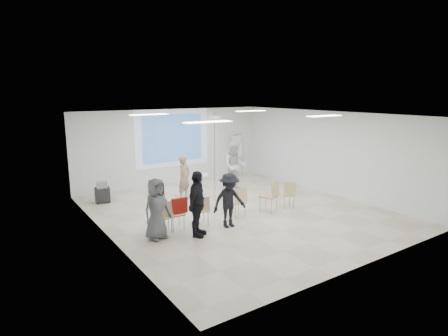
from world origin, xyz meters
TOP-DOWN VIEW (x-y plane):
  - floor at (0.00, 0.00)m, footprint 8.00×9.00m
  - ceiling at (0.00, 0.00)m, footprint 8.00×9.00m
  - wall_back at (0.00, 4.55)m, footprint 8.00×0.10m
  - wall_left at (-4.05, 0.00)m, footprint 0.10×9.00m
  - wall_right at (4.05, 0.00)m, footprint 0.10×9.00m
  - projection_halo at (0.00, 4.49)m, footprint 3.20×0.01m
  - projection_image at (0.00, 4.47)m, footprint 2.60×0.01m
  - pedestal_table at (0.08, 2.49)m, footprint 0.75×0.75m
  - player_left at (-0.75, 2.13)m, footprint 0.75×0.66m
  - player_right at (1.50, 2.31)m, footprint 1.23×1.16m
  - controller_left at (-0.57, 2.38)m, footprint 0.08×0.12m
  - controller_right at (1.32, 2.56)m, footprint 0.10×0.13m
  - chair_far_left at (-2.71, -0.43)m, footprint 0.46×0.49m
  - chair_left_mid at (-2.30, -0.37)m, footprint 0.41×0.44m
  - chair_left_inner at (-1.58, -0.44)m, footprint 0.45×0.47m
  - chair_center at (-0.30, -0.43)m, footprint 0.44×0.47m
  - chair_right_inner at (0.80, -0.62)m, footprint 0.62×0.64m
  - chair_right_far at (1.51, -0.62)m, footprint 0.53×0.55m
  - red_jacket at (-2.30, -0.51)m, footprint 0.44×0.11m
  - laptop at (-1.58, -0.35)m, footprint 0.34×0.26m
  - audience_left at (-2.07, -1.05)m, footprint 1.31×1.28m
  - audience_mid at (-1.01, -0.95)m, footprint 1.16×0.69m
  - audience_outer at (-3.00, -0.63)m, footprint 0.99×0.79m
  - flipchart_easel at (2.87, 4.02)m, footprint 0.75×0.60m
  - av_cart at (-3.23, 3.34)m, footprint 0.54×0.46m
  - ceiling_projector at (0.10, 1.49)m, footprint 0.30×0.25m
  - fluor_panel_nw at (-2.00, 2.00)m, footprint 1.20×0.30m
  - fluor_panel_ne at (2.00, 2.00)m, footprint 1.20×0.30m
  - fluor_panel_sw at (-2.00, -1.50)m, footprint 1.20×0.30m
  - fluor_panel_se at (2.00, -1.50)m, footprint 1.20×0.30m

SIDE VIEW (x-z plane):
  - floor at x=0.00m, z-range -0.10..0.00m
  - av_cart at x=-3.23m, z-range -0.03..0.69m
  - pedestal_table at x=0.08m, z-range 0.04..0.79m
  - laptop at x=-1.58m, z-range 0.44..0.47m
  - chair_left_mid at x=-2.30m, z-range 0.08..0.92m
  - chair_left_inner at x=-1.58m, z-range 0.08..0.93m
  - chair_right_far at x=1.51m, z-range 0.08..0.96m
  - chair_far_left at x=-2.71m, z-range 0.08..0.97m
  - chair_center at x=-0.30m, z-range 0.08..1.00m
  - chair_right_inner at x=0.80m, z-range 0.09..1.09m
  - red_jacket at x=-2.30m, z-range 0.51..0.93m
  - audience_mid at x=-1.01m, z-range 0.00..1.72m
  - player_left at x=-0.75m, z-range 0.00..1.73m
  - audience_outer at x=-3.00m, z-range 0.00..1.77m
  - audience_left at x=-2.07m, z-range 0.00..1.97m
  - player_right at x=1.50m, z-range 0.00..2.00m
  - controller_left at x=-0.57m, z-range 1.12..1.16m
  - controller_right at x=1.32m, z-range 1.33..1.37m
  - flipchart_easel at x=2.87m, z-range 0.44..2.32m
  - wall_back at x=0.00m, z-range 0.00..3.00m
  - wall_left at x=-4.05m, z-range 0.00..3.00m
  - wall_right at x=4.05m, z-range 0.00..3.00m
  - projection_halo at x=0.00m, z-range 0.70..3.00m
  - projection_image at x=0.00m, z-range 0.90..2.80m
  - ceiling_projector at x=0.10m, z-range 1.19..4.19m
  - fluor_panel_nw at x=-2.00m, z-range 2.96..2.98m
  - fluor_panel_ne at x=2.00m, z-range 2.96..2.98m
  - fluor_panel_sw at x=-2.00m, z-range 2.96..2.98m
  - fluor_panel_se at x=2.00m, z-range 2.96..2.98m
  - ceiling at x=0.00m, z-range 3.00..3.10m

